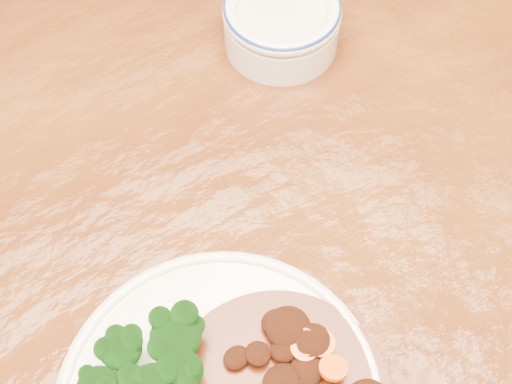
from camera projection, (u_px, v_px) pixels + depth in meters
dining_table at (243, 319)px, 0.69m from camera, size 1.56×1.01×0.75m
broccoli_florets at (142, 382)px, 0.54m from camera, size 0.13×0.10×0.05m
dip_bowl at (282, 22)px, 0.75m from camera, size 0.12×0.12×0.06m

